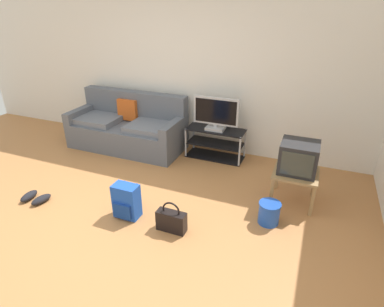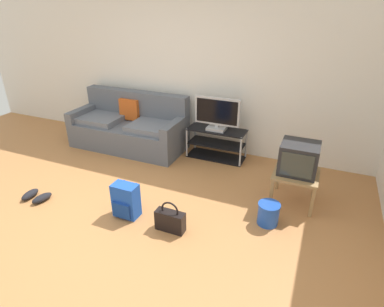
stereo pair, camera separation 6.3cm
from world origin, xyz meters
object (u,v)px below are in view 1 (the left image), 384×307
Objects in this scene: crt_tv at (299,157)px; backpack at (126,201)px; couch at (128,128)px; flat_tv at (216,114)px; sneakers_pair at (35,198)px; handbag at (171,220)px; side_table at (295,176)px; cleaning_bucket at (269,212)px; tv_stand at (215,143)px.

backpack is at bearing -148.55° from crt_tv.
couch is at bearing 167.14° from crt_tv.
flat_tv is at bearing 84.28° from backpack.
crt_tv is 1.23× the size of sneakers_pair.
side_table is at bearing 43.22° from handbag.
cleaning_bucket is 0.74× the size of sneakers_pair.
couch is at bearing 155.08° from cleaning_bucket.
flat_tv is 1.55m from crt_tv.
crt_tv is (0.00, 0.02, 0.25)m from side_table.
handbag is at bearing -85.92° from tv_stand.
tv_stand is 1.60m from crt_tv.
flat_tv is (-0.00, -0.02, 0.50)m from tv_stand.
tv_stand is 0.50m from flat_tv.
handbag is at bearing -150.80° from cleaning_bucket.
tv_stand is 2.21× the size of backpack.
flat_tv is 1.87m from cleaning_bucket.
couch is 1.60m from flat_tv.
flat_tv reaches higher than backpack.
handbag is (-1.19, -1.13, -0.49)m from crt_tv.
tv_stand is 1.79m from cleaning_bucket.
side_table is at bearing -31.99° from tv_stand.
backpack is 1.67m from cleaning_bucket.
flat_tv is 1.93× the size of handbag.
tv_stand is at bearing 148.01° from side_table.
sneakers_pair is (-3.07, -1.26, -0.32)m from side_table.
flat_tv is at bearing 148.71° from side_table.
flat_tv reaches higher than sneakers_pair.
side_table reaches higher than sneakers_pair.
couch reaches higher than side_table.
backpack reaches higher than handbag.
crt_tv reaches higher than backpack.
backpack is at bearing -103.67° from tv_stand.
tv_stand is at bearing 90.00° from flat_tv.
flat_tv is (1.54, 0.14, 0.41)m from couch.
crt_tv reaches higher than handbag.
backpack is 1.13× the size of handbag.
sneakers_pair is at bearing -157.66° from side_table.
crt_tv is at bearing 90.00° from side_table.
tv_stand is at bearing 84.44° from backpack.
backpack is (1.08, -1.75, -0.13)m from couch.
side_table is 0.64m from cleaning_bucket.
couch is 5.42× the size of sneakers_pair.
cleaning_bucket is at bearing -51.19° from tv_stand.
backpack is (-0.46, -1.88, -0.54)m from flat_tv.
handbag is at bearing 4.53° from backpack.
sneakers_pair is at bearing -175.58° from handbag.
flat_tv is 1.34× the size of side_table.
sneakers_pair is (-2.86, -0.69, -0.10)m from cleaning_bucket.
flat_tv is 2.79m from sneakers_pair.
handbag is at bearing -136.78° from side_table.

